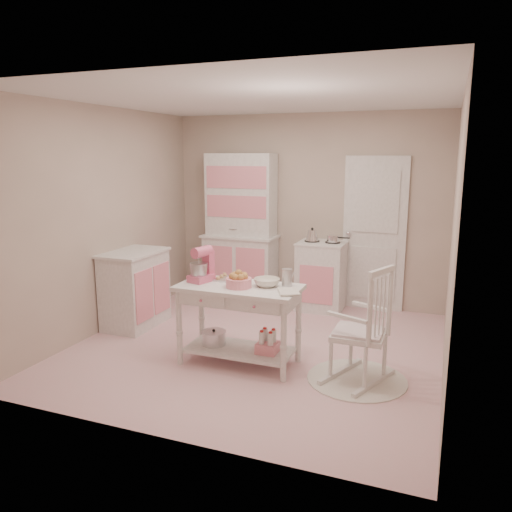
# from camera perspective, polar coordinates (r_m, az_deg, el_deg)

# --- Properties ---
(room_shell) EXTENTS (3.84, 3.84, 2.62)m
(room_shell) POSITION_cam_1_polar(r_m,az_deg,el_deg) (5.13, 0.06, 6.99)
(room_shell) COLOR pink
(room_shell) RESTS_ON ground
(door) EXTENTS (0.82, 0.05, 2.04)m
(door) POSITION_cam_1_polar(r_m,az_deg,el_deg) (6.78, 13.36, 2.45)
(door) COLOR white
(door) RESTS_ON ground
(hutch) EXTENTS (1.06, 0.50, 2.08)m
(hutch) POSITION_cam_1_polar(r_m,az_deg,el_deg) (7.06, -1.82, 3.27)
(hutch) COLOR white
(hutch) RESTS_ON ground
(stove) EXTENTS (0.62, 0.57, 0.92)m
(stove) POSITION_cam_1_polar(r_m,az_deg,el_deg) (6.75, 7.48, -2.22)
(stove) COLOR white
(stove) RESTS_ON ground
(base_cabinet) EXTENTS (0.54, 0.84, 0.92)m
(base_cabinet) POSITION_cam_1_polar(r_m,az_deg,el_deg) (6.22, -13.65, -3.65)
(base_cabinet) COLOR white
(base_cabinet) RESTS_ON ground
(lace_rug) EXTENTS (0.92, 0.92, 0.01)m
(lace_rug) POSITION_cam_1_polar(r_m,az_deg,el_deg) (4.86, 11.43, -13.64)
(lace_rug) COLOR white
(lace_rug) RESTS_ON ground
(rocking_chair) EXTENTS (0.71, 0.85, 1.10)m
(rocking_chair) POSITION_cam_1_polar(r_m,az_deg,el_deg) (4.66, 11.70, -7.57)
(rocking_chair) COLOR white
(rocking_chair) RESTS_ON ground
(work_table) EXTENTS (1.20, 0.60, 0.80)m
(work_table) POSITION_cam_1_polar(r_m,az_deg,el_deg) (4.98, -1.94, -7.86)
(work_table) COLOR white
(work_table) RESTS_ON ground
(stand_mixer) EXTENTS (0.27, 0.32, 0.34)m
(stand_mixer) POSITION_cam_1_polar(r_m,az_deg,el_deg) (5.02, -6.31, -1.02)
(stand_mixer) COLOR #DF5E82
(stand_mixer) RESTS_ON work_table
(cookie_tray) EXTENTS (0.34, 0.24, 0.02)m
(cookie_tray) POSITION_cam_1_polar(r_m,az_deg,el_deg) (5.08, -2.73, -2.68)
(cookie_tray) COLOR silver
(cookie_tray) RESTS_ON work_table
(bread_basket) EXTENTS (0.25, 0.25, 0.09)m
(bread_basket) POSITION_cam_1_polar(r_m,az_deg,el_deg) (4.80, -1.99, -3.06)
(bread_basket) COLOR pink
(bread_basket) RESTS_ON work_table
(mixing_bowl) EXTENTS (0.25, 0.25, 0.08)m
(mixing_bowl) POSITION_cam_1_polar(r_m,az_deg,el_deg) (4.83, 1.24, -3.03)
(mixing_bowl) COLOR white
(mixing_bowl) RESTS_ON work_table
(metal_pitcher) EXTENTS (0.10, 0.10, 0.17)m
(metal_pitcher) POSITION_cam_1_polar(r_m,az_deg,el_deg) (4.84, 3.57, -2.47)
(metal_pitcher) COLOR silver
(metal_pitcher) RESTS_ON work_table
(recipe_book) EXTENTS (0.27, 0.30, 0.02)m
(recipe_book) POSITION_cam_1_polar(r_m,az_deg,el_deg) (4.60, 2.62, -4.16)
(recipe_book) COLOR white
(recipe_book) RESTS_ON work_table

